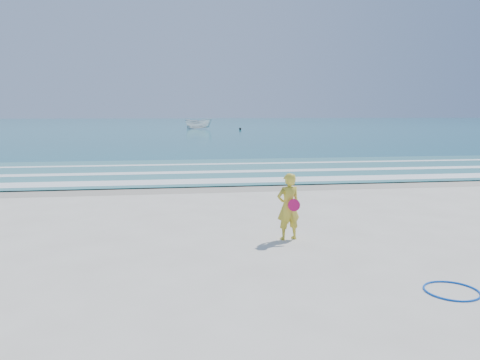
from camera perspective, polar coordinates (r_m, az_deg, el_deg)
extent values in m
plane|color=silver|center=(8.93, 1.35, -10.12)|extent=(400.00, 400.00, 0.00)
cube|color=#B2A893|center=(17.63, -3.57, -0.91)|extent=(400.00, 2.40, 0.00)
cube|color=#19727F|center=(113.39, -7.66, 6.82)|extent=(400.00, 190.00, 0.04)
cube|color=#59B7AD|center=(22.57, -4.63, 1.21)|extent=(400.00, 10.00, 0.01)
cube|color=white|center=(18.91, -3.90, -0.13)|extent=(400.00, 1.40, 0.01)
cube|color=white|center=(21.77, -4.49, 0.97)|extent=(400.00, 0.90, 0.01)
cube|color=white|center=(25.04, -5.01, 1.93)|extent=(400.00, 0.60, 0.01)
torus|color=blue|center=(8.31, 24.39, -12.19)|extent=(1.05, 1.05, 0.03)
imported|color=white|center=(76.68, -5.07, 6.86)|extent=(4.88, 3.41, 1.77)
sphere|color=black|center=(72.47, 0.02, 6.26)|extent=(0.38, 0.38, 0.38)
imported|color=gold|center=(10.42, 5.91, -3.23)|extent=(0.61, 0.46, 1.49)
cylinder|color=#D61357|center=(10.25, 6.60, -3.06)|extent=(0.27, 0.08, 0.27)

